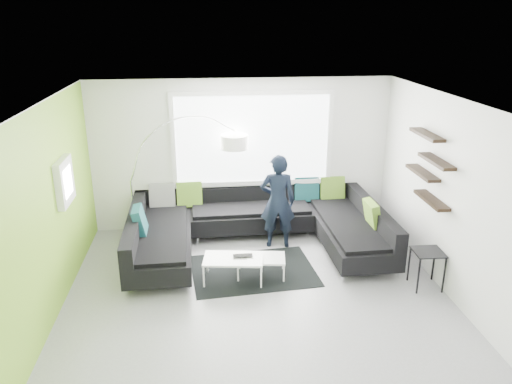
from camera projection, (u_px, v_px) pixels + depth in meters
ground at (256, 291)px, 7.36m from camera, size 5.50×5.50×0.00m
room_shell at (257, 170)px, 6.95m from camera, size 5.54×5.04×2.82m
sectional_sofa at (257, 230)px, 8.47m from camera, size 4.28×2.70×0.91m
rug at (253, 271)px, 7.93m from camera, size 2.04×1.56×0.01m
coffee_table at (247, 267)px, 7.66m from camera, size 1.23×0.82×0.38m
arc_lamp at (131, 181)px, 8.67m from camera, size 2.09×0.62×2.24m
side_table at (426, 269)px, 7.39m from camera, size 0.44×0.44×0.58m
person at (278, 201)px, 8.54m from camera, size 0.69×0.53×1.66m
laptop at (243, 257)px, 7.53m from camera, size 0.30×0.20×0.02m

